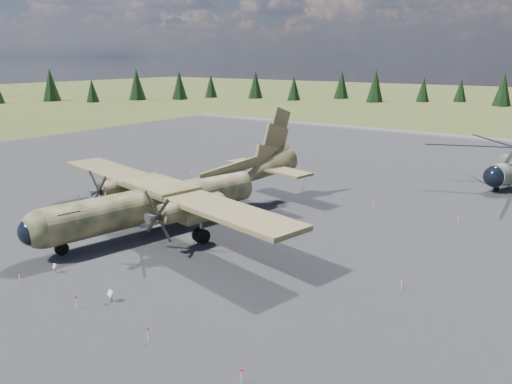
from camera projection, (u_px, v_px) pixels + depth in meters
The scene contains 7 objects.
ground at pixel (204, 237), 40.78m from camera, with size 500.00×500.00×0.00m, color brown.
apron at pixel (272, 208), 48.65m from camera, with size 120.00×120.00×0.04m, color #5D5D62.
transport_plane at pixel (173, 194), 42.54m from camera, with size 30.51×27.38×10.08m.
info_placard_left at pixel (55, 267), 33.80m from camera, with size 0.46×0.30×0.66m.
info_placard_right at pixel (111, 294), 29.75m from camera, with size 0.54×0.33×0.79m.
barrier_fence at pixel (199, 230), 40.84m from camera, with size 33.12×29.62×0.85m.
treeline at pixel (210, 178), 40.48m from camera, with size 297.54×295.20×10.93m.
Camera 1 is at (25.68, -28.86, 14.21)m, focal length 35.00 mm.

